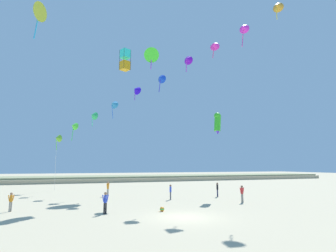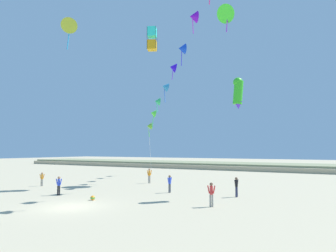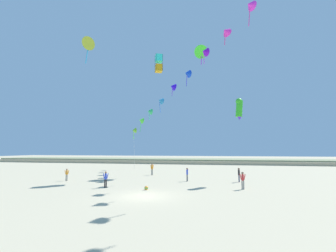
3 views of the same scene
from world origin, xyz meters
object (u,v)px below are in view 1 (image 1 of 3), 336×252
person_far_left (242,193)px  large_kite_low_lead (37,12)px  person_mid_center (11,201)px  person_far_right (108,188)px  large_kite_high_solo (125,60)px  large_kite_outer_drift (218,122)px  person_near_right (105,201)px  beach_ball (162,209)px  large_kite_mid_trail (151,55)px  person_far_center (217,189)px  person_near_left (171,191)px

person_far_left → large_kite_low_lead: large_kite_low_lead is taller
person_mid_center → large_kite_low_lead: large_kite_low_lead is taller
large_kite_low_lead → person_far_right: bearing=33.3°
person_far_right → large_kite_high_solo: large_kite_high_solo is taller
large_kite_high_solo → large_kite_outer_drift: bearing=-16.8°
person_mid_center → large_kite_low_lead: bearing=82.1°
person_mid_center → person_far_left: 20.50m
person_near_right → large_kite_high_solo: bearing=73.4°
large_kite_high_solo → beach_ball: bearing=-82.3°
person_far_right → beach_ball: 12.45m
person_near_right → person_mid_center: person_near_right is taller
person_far_right → person_near_right: bearing=-97.9°
person_far_right → person_far_left: bearing=-40.3°
large_kite_mid_trail → large_kite_high_solo: bearing=-123.6°
person_mid_center → person_far_center: size_ratio=0.90×
large_kite_low_lead → large_kite_outer_drift: (20.51, 0.46, -9.97)m
large_kite_low_lead → large_kite_mid_trail: size_ratio=1.03×
person_near_right → person_mid_center: size_ratio=1.09×
large_kite_high_solo → large_kite_outer_drift: large_kite_high_solo is taller
person_mid_center → large_kite_low_lead: (0.38, 2.75, 17.97)m
beach_ball → person_far_center: bearing=37.7°
person_far_right → large_kite_high_solo: 15.78m
person_far_left → large_kite_outer_drift: (0.48, 5.09, 7.89)m
person_far_left → person_far_center: size_ratio=1.01×
person_far_left → person_far_center: person_far_left is taller
person_far_left → large_kite_mid_trail: large_kite_mid_trail is taller
person_near_left → large_kite_low_lead: size_ratio=0.41×
person_far_left → person_far_right: person_far_right is taller
person_far_center → beach_ball: (-9.25, -7.15, -0.77)m
person_far_center → person_near_left: bearing=-174.5°
person_far_center → large_kite_mid_trail: large_kite_mid_trail is taller
large_kite_mid_trail → large_kite_outer_drift: bearing=-67.7°
person_near_left → large_kite_low_lead: large_kite_low_lead is taller
person_near_right → beach_ball: size_ratio=4.47×
person_mid_center → beach_ball: size_ratio=4.10×
person_near_right → person_far_center: size_ratio=0.98×
person_far_center → large_kite_low_lead: 27.00m
large_kite_outer_drift → beach_ball: 14.75m
person_mid_center → large_kite_outer_drift: large_kite_outer_drift is taller
person_near_left → large_kite_high_solo: 16.83m
person_mid_center → person_far_center: bearing=8.8°
person_near_left → large_kite_outer_drift: large_kite_outer_drift is taller
person_near_left → large_kite_mid_trail: (1.37, 12.83, 20.99)m
person_far_left → large_kite_outer_drift: bearing=84.6°
person_far_center → person_far_right: bearing=157.6°
person_near_left → large_kite_outer_drift: size_ratio=0.59×
person_near_right → large_kite_outer_drift: 17.40m
beach_ball → person_far_right: bearing=102.9°
beach_ball → large_kite_high_solo: bearing=97.7°
person_far_center → large_kite_mid_trail: 24.73m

